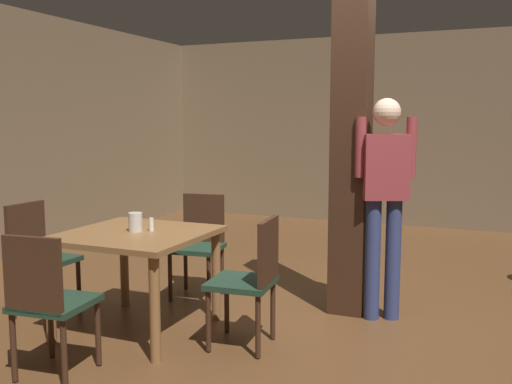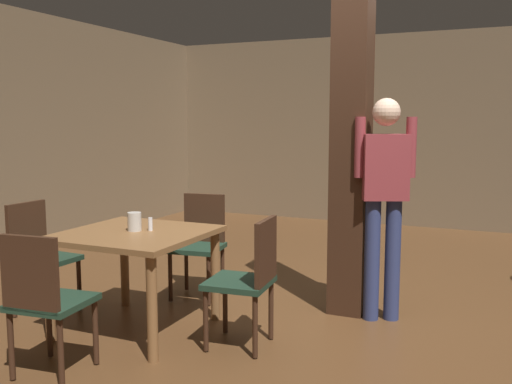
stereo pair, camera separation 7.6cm
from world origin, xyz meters
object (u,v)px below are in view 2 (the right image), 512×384
Objects in this scene: napkin_cup at (134,222)px; chair_east at (250,275)px; standing_person at (384,193)px; chair_south at (44,297)px; chair_north at (200,240)px; chair_west at (38,252)px; dining_table at (135,247)px; salt_shaker at (150,224)px.

chair_east is at bearing 1.03° from napkin_cup.
standing_person is (0.71, 0.93, 0.50)m from chair_east.
napkin_cup is at bearing 89.97° from chair_south.
chair_north is 1.67m from standing_person.
chair_north is (0.95, 0.93, 0.00)m from chair_west.
dining_table is 1.13× the size of chair_south.
standing_person is (1.62, 0.96, 0.37)m from dining_table.
napkin_cup is at bearing 130.70° from dining_table.
chair_east reaches higher than salt_shaker.
chair_east is 0.87m from salt_shaker.
napkin_cup is 0.12m from salt_shaker.
chair_east is 0.52× the size of standing_person.
chair_west is at bearing -159.06° from standing_person.
salt_shaker is 1.78m from standing_person.
standing_person is at bearing 20.94° from chair_west.
chair_south and chair_north have the same top height.
chair_east is 1.25m from chair_north.
napkin_cup reaches higher than salt_shaker.
chair_north is 0.95m from napkin_cup.
napkin_cup is 1.40× the size of salt_shaker.
dining_table is 0.91m from chair_east.
chair_east is 1.31m from chair_south.
chair_east is at bearing 1.57° from chair_west.
chair_east and chair_west have the same top height.
chair_west is at bearing -175.14° from salt_shaker.
standing_person is (1.53, 0.89, 0.21)m from salt_shaker.
chair_east is at bearing -127.49° from standing_person.
chair_south is (-0.02, -0.89, -0.12)m from dining_table.
chair_east is 1.00× the size of chair_west.
salt_shaker is (0.08, 0.07, 0.16)m from dining_table.
standing_person is at bearing 48.59° from chair_south.
standing_person is (1.63, 0.94, 0.19)m from napkin_cup.
dining_table is 0.58× the size of standing_person.
chair_west is 0.97m from napkin_cup.
chair_north is at bearing 87.69° from napkin_cup.
chair_east is 1.00× the size of chair_south.
napkin_cup is at bearing -152.75° from salt_shaker.
standing_person is (1.64, 1.85, 0.50)m from chair_south.
chair_south is (-0.92, -0.93, 0.00)m from chair_east.
standing_person is at bearing 29.97° from napkin_cup.
chair_north is at bearing 44.36° from chair_west.
chair_west is at bearing -135.64° from chair_north.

